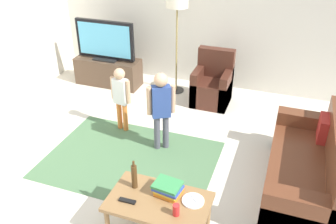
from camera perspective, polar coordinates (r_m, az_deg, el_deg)
ground at (r=4.46m, az=-2.66°, el=-10.91°), size 7.80×7.80×0.00m
wall_back at (r=6.44m, az=7.53°, el=15.60°), size 6.00×0.12×2.70m
area_rug at (r=4.82m, az=-5.97°, el=-7.46°), size 2.20×1.60×0.01m
tv_stand at (r=6.79m, az=-9.45°, el=6.32°), size 1.20×0.44×0.50m
tv at (r=6.56m, az=-9.98°, el=11.09°), size 1.10×0.28×0.71m
couch at (r=4.45m, az=21.92°, el=-8.86°), size 0.80×1.80×0.86m
armchair at (r=6.07m, az=7.09°, el=4.15°), size 0.60×0.60×0.90m
floor_lamp at (r=6.01m, az=1.46°, el=16.72°), size 0.36×0.36×1.78m
child_near_tv at (r=5.16m, az=-7.52°, el=2.88°), size 0.32×0.16×0.98m
child_center at (r=4.66m, az=-1.11°, el=1.15°), size 0.33×0.24×1.12m
coffee_table at (r=3.64m, az=-1.48°, el=-14.41°), size 1.00×0.60×0.42m
book_stack at (r=3.63m, az=0.04°, el=-12.12°), size 0.30×0.26×0.13m
bottle at (r=3.68m, az=-5.39°, el=-10.13°), size 0.06×0.06×0.33m
tv_remote at (r=3.61m, az=-6.48°, el=-13.86°), size 0.17×0.05×0.02m
soda_can at (r=3.43m, az=1.30°, el=-15.30°), size 0.07×0.07×0.12m
plate at (r=3.60m, az=4.00°, el=-13.89°), size 0.22×0.22×0.02m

